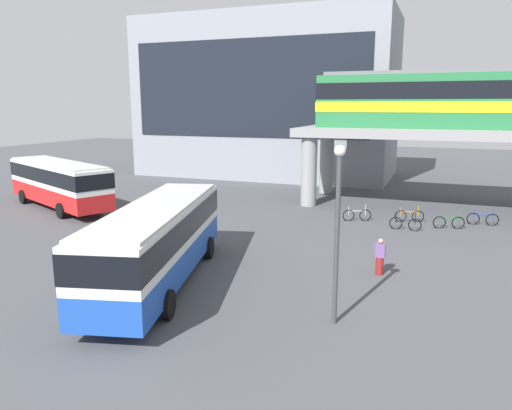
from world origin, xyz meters
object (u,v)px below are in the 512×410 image
station_building (268,98)px  bicycle_silver (357,215)px  bus_main (158,236)px  bicycle_green (449,222)px  bicycle_black (405,224)px  bicycle_blue (483,219)px  bus_secondary (58,180)px  train (492,99)px  bicycle_orange (409,216)px  pedestrian_near_building (380,258)px

station_building → bicycle_silver: station_building is taller
bus_main → station_building: bearing=102.1°
bicycle_green → bicycle_black: 2.65m
bicycle_blue → bicycle_black: bearing=-145.3°
bus_main → bicycle_silver: size_ratio=6.85×
station_building → bicycle_blue: 26.26m
bus_secondary → bicycle_silver: 20.18m
bus_main → bicycle_blue: bus_main is taller
bicycle_blue → bus_main: bearing=-129.6°
train → bicycle_green: size_ratio=13.06×
bicycle_blue → bicycle_silver: same height
bicycle_black → bicycle_blue: same height
bus_main → bicycle_orange: bus_main is taller
bus_secondary → pedestrian_near_building: bearing=-14.5°
pedestrian_near_building → train: bearing=72.8°
bus_main → bicycle_green: bus_main is taller
bicycle_green → bus_main: bearing=-128.2°
station_building → bicycle_blue: station_building is taller
bicycle_orange → bicycle_silver: bearing=-163.3°
pedestrian_near_building → bicycle_silver: bearing=105.0°
train → bicycle_green: train is taller
bus_main → bicycle_silver: bearing=68.1°
train → bicycle_green: (-2.10, -6.24, -7.05)m
bus_main → bicycle_orange: size_ratio=6.56×
bus_main → bicycle_orange: (8.53, 14.58, -1.63)m
station_building → bus_secondary: station_building is taller
bus_main → bicycle_green: (10.78, 13.69, -1.63)m
bicycle_black → bicycle_silver: bearing=156.9°
bicycle_silver → bicycle_black: bearing=-23.1°
bus_main → pedestrian_near_building: bearing=28.1°
bus_main → bicycle_silver: (5.50, 13.67, -1.63)m
bicycle_black → bicycle_blue: size_ratio=1.00×
bicycle_orange → bicycle_black: same height
bicycle_black → bicycle_silver: same height
bus_secondary → bicycle_blue: (26.95, 5.28, -1.63)m
bicycle_green → bus_secondary: bearing=-171.7°
station_building → bicycle_green: bearing=-45.3°
train → bus_main: (-12.88, -19.93, -5.42)m
bicycle_green → bicycle_silver: bearing=-179.8°
train → station_building: bearing=149.7°
train → bicycle_green: bearing=-108.6°
bicycle_green → bicycle_black: same height
pedestrian_near_building → bicycle_green: bearing=73.7°
bicycle_silver → pedestrian_near_building: size_ratio=1.06×
bicycle_orange → bicycle_blue: bearing=10.1°
bus_secondary → bicycle_silver: (19.78, 3.63, -1.63)m
bicycle_blue → pedestrian_near_building: bearing=-112.8°
station_building → bicycle_green: size_ratio=14.22×
bicycle_green → bicycle_orange: bearing=158.5°
bicycle_green → pedestrian_near_building: bearing=-106.3°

